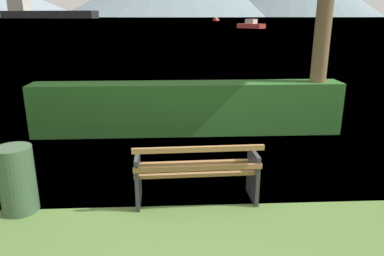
{
  "coord_description": "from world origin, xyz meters",
  "views": [
    {
      "loc": [
        -0.28,
        -4.41,
        2.37
      ],
      "look_at": [
        0.0,
        1.06,
        0.68
      ],
      "focal_mm": 34.31,
      "sensor_mm": 36.0,
      "label": 1
    }
  ],
  "objects_px": {
    "park_bench": "(197,172)",
    "fishing_boat_near": "(216,20)",
    "sailboat_mid": "(251,25)",
    "cargo_ship_large": "(41,12)",
    "trash_bin": "(17,180)"
  },
  "relations": [
    {
      "from": "park_bench",
      "to": "fishing_boat_near",
      "type": "distance_m",
      "value": 161.16
    },
    {
      "from": "park_bench",
      "to": "sailboat_mid",
      "type": "height_order",
      "value": "sailboat_mid"
    },
    {
      "from": "fishing_boat_near",
      "to": "sailboat_mid",
      "type": "xyz_separation_m",
      "value": [
        -4.25,
        -93.79,
        0.09
      ]
    },
    {
      "from": "cargo_ship_large",
      "to": "fishing_boat_near",
      "type": "bearing_deg",
      "value": -49.54
    },
    {
      "from": "park_bench",
      "to": "trash_bin",
      "type": "relative_size",
      "value": 1.9
    },
    {
      "from": "trash_bin",
      "to": "sailboat_mid",
      "type": "height_order",
      "value": "sailboat_mid"
    },
    {
      "from": "park_bench",
      "to": "sailboat_mid",
      "type": "distance_m",
      "value": 67.84
    },
    {
      "from": "park_bench",
      "to": "trash_bin",
      "type": "height_order",
      "value": "park_bench"
    },
    {
      "from": "trash_bin",
      "to": "cargo_ship_large",
      "type": "distance_m",
      "value": 318.77
    },
    {
      "from": "fishing_boat_near",
      "to": "sailboat_mid",
      "type": "distance_m",
      "value": 93.88
    },
    {
      "from": "fishing_boat_near",
      "to": "cargo_ship_large",
      "type": "bearing_deg",
      "value": 130.46
    },
    {
      "from": "sailboat_mid",
      "to": "trash_bin",
      "type": "bearing_deg",
      "value": -104.09
    },
    {
      "from": "cargo_ship_large",
      "to": "trash_bin",
      "type": "bearing_deg",
      "value": -71.63
    },
    {
      "from": "trash_bin",
      "to": "cargo_ship_large",
      "type": "bearing_deg",
      "value": 108.37
    },
    {
      "from": "park_bench",
      "to": "cargo_ship_large",
      "type": "xyz_separation_m",
      "value": [
        -102.7,
        302.38,
        4.48
      ]
    }
  ]
}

